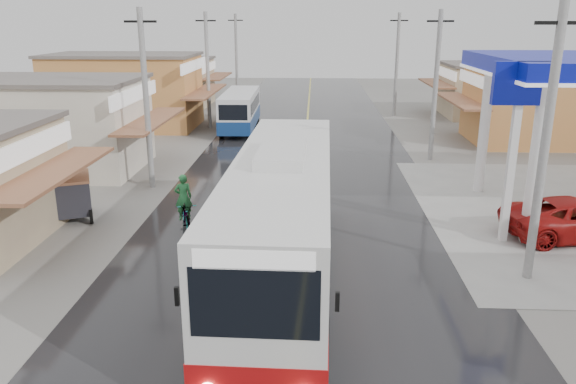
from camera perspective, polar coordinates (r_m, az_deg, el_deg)
name	(u,v)px	position (r m, az deg, el deg)	size (l,w,h in m)	color
ground	(296,273)	(17.47, 0.81, -8.24)	(120.00, 120.00, 0.00)	slate
road	(305,158)	(31.68, 1.70, 3.48)	(12.00, 90.00, 0.02)	black
centre_line	(305,158)	(31.67, 1.70, 3.50)	(0.15, 90.00, 0.01)	#D8CC4C
shopfronts_left	(98,145)	(37.13, -18.77, 4.59)	(11.00, 44.00, 5.20)	tan
utility_poles_left	(186,153)	(33.50, -10.36, 3.94)	(1.60, 50.00, 8.00)	gray
utility_poles_right	(430,160)	(32.34, 14.22, 3.22)	(1.60, 36.00, 8.00)	gray
coach_bus	(283,218)	(16.38, -0.55, -2.62)	(3.16, 13.04, 4.05)	silver
second_bus	(240,110)	(39.71, -4.89, 8.31)	(2.31, 8.05, 2.66)	silver
cyclist	(185,210)	(21.18, -10.40, -1.85)	(1.30, 2.10, 2.14)	black
tricycle_near	(72,194)	(23.39, -21.10, -0.20)	(2.20, 2.45, 1.71)	#26262D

